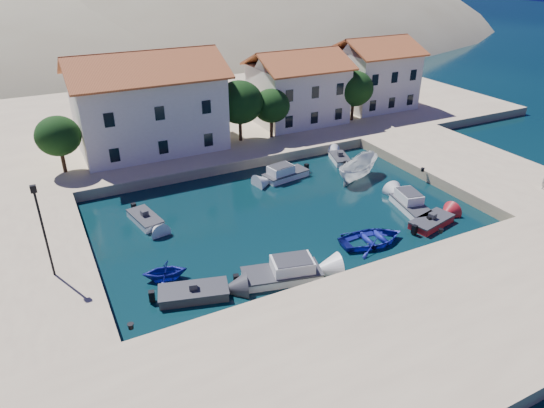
{
  "coord_description": "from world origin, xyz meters",
  "views": [
    {
      "loc": [
        -16.66,
        -20.63,
        18.99
      ],
      "look_at": [
        -1.72,
        8.71,
        2.0
      ],
      "focal_mm": 32.0,
      "sensor_mm": 36.0,
      "label": 1
    }
  ],
  "objects_px": {
    "building_mid": "(298,86)",
    "cabin_cruiser_south": "(282,273)",
    "building_left": "(147,100)",
    "building_right": "(374,72)",
    "lamppost": "(42,223)",
    "rowboat_south": "(371,243)",
    "cabin_cruiser_east": "(412,205)",
    "boat_east": "(357,178)"
  },
  "relations": [
    {
      "from": "lamppost",
      "to": "building_mid",
      "type": "bearing_deg",
      "value": 35.45
    },
    {
      "from": "building_left",
      "to": "cabin_cruiser_east",
      "type": "height_order",
      "value": "building_left"
    },
    {
      "from": "building_left",
      "to": "lamppost",
      "type": "height_order",
      "value": "building_left"
    },
    {
      "from": "building_mid",
      "to": "building_right",
      "type": "height_order",
      "value": "building_right"
    },
    {
      "from": "building_left",
      "to": "boat_east",
      "type": "bearing_deg",
      "value": -43.31
    },
    {
      "from": "lamppost",
      "to": "rowboat_south",
      "type": "xyz_separation_m",
      "value": [
        21.27,
        -4.76,
        -4.75
      ]
    },
    {
      "from": "building_left",
      "to": "cabin_cruiser_east",
      "type": "distance_m",
      "value": 27.77
    },
    {
      "from": "building_mid",
      "to": "building_right",
      "type": "distance_m",
      "value": 12.04
    },
    {
      "from": "building_mid",
      "to": "cabin_cruiser_east",
      "type": "distance_m",
      "value": 23.7
    },
    {
      "from": "cabin_cruiser_south",
      "to": "cabin_cruiser_east",
      "type": "relative_size",
      "value": 1.14
    },
    {
      "from": "building_mid",
      "to": "building_right",
      "type": "xyz_separation_m",
      "value": [
        12.0,
        1.0,
        0.25
      ]
    },
    {
      "from": "building_left",
      "to": "cabin_cruiser_south",
      "type": "bearing_deg",
      "value": -86.13
    },
    {
      "from": "cabin_cruiser_east",
      "to": "building_right",
      "type": "bearing_deg",
      "value": -18.3
    },
    {
      "from": "cabin_cruiser_south",
      "to": "rowboat_south",
      "type": "height_order",
      "value": "cabin_cruiser_south"
    },
    {
      "from": "building_right",
      "to": "lamppost",
      "type": "bearing_deg",
      "value": -152.07
    },
    {
      "from": "building_left",
      "to": "rowboat_south",
      "type": "distance_m",
      "value": 27.27
    },
    {
      "from": "lamppost",
      "to": "cabin_cruiser_south",
      "type": "xyz_separation_m",
      "value": [
        13.24,
        -5.69,
        -4.28
      ]
    },
    {
      "from": "lamppost",
      "to": "cabin_cruiser_south",
      "type": "distance_m",
      "value": 15.03
    },
    {
      "from": "rowboat_south",
      "to": "cabin_cruiser_south",
      "type": "bearing_deg",
      "value": 102.89
    },
    {
      "from": "rowboat_south",
      "to": "boat_east",
      "type": "height_order",
      "value": "boat_east"
    },
    {
      "from": "building_right",
      "to": "cabin_cruiser_south",
      "type": "distance_m",
      "value": 39.88
    },
    {
      "from": "cabin_cruiser_south",
      "to": "boat_east",
      "type": "relative_size",
      "value": 0.98
    },
    {
      "from": "cabin_cruiser_south",
      "to": "cabin_cruiser_east",
      "type": "bearing_deg",
      "value": 27.72
    },
    {
      "from": "building_mid",
      "to": "rowboat_south",
      "type": "bearing_deg",
      "value": -107.72
    },
    {
      "from": "building_mid",
      "to": "rowboat_south",
      "type": "xyz_separation_m",
      "value": [
        -8.23,
        -25.76,
        -5.22
      ]
    },
    {
      "from": "building_left",
      "to": "boat_east",
      "type": "height_order",
      "value": "building_left"
    },
    {
      "from": "building_left",
      "to": "building_mid",
      "type": "bearing_deg",
      "value": 3.18
    },
    {
      "from": "building_right",
      "to": "building_left",
      "type": "bearing_deg",
      "value": -176.19
    },
    {
      "from": "building_right",
      "to": "rowboat_south",
      "type": "xyz_separation_m",
      "value": [
        -20.23,
        -26.76,
        -5.47
      ]
    },
    {
      "from": "building_right",
      "to": "cabin_cruiser_east",
      "type": "relative_size",
      "value": 1.95
    },
    {
      "from": "cabin_cruiser_east",
      "to": "rowboat_south",
      "type": "bearing_deg",
      "value": 125.38
    },
    {
      "from": "building_right",
      "to": "lamppost",
      "type": "xyz_separation_m",
      "value": [
        -41.5,
        -22.0,
        -0.72
      ]
    },
    {
      "from": "cabin_cruiser_east",
      "to": "boat_east",
      "type": "height_order",
      "value": "cabin_cruiser_east"
    },
    {
      "from": "cabin_cruiser_south",
      "to": "rowboat_south",
      "type": "xyz_separation_m",
      "value": [
        8.03,
        0.93,
        -0.48
      ]
    },
    {
      "from": "building_left",
      "to": "building_right",
      "type": "relative_size",
      "value": 1.56
    },
    {
      "from": "building_left",
      "to": "cabin_cruiser_east",
      "type": "xyz_separation_m",
      "value": [
        15.88,
        -22.12,
        -5.46
      ]
    },
    {
      "from": "building_left",
      "to": "rowboat_south",
      "type": "relative_size",
      "value": 2.95
    },
    {
      "from": "cabin_cruiser_south",
      "to": "rowboat_south",
      "type": "relative_size",
      "value": 1.11
    },
    {
      "from": "cabin_cruiser_south",
      "to": "building_right",
      "type": "bearing_deg",
      "value": 57.97
    },
    {
      "from": "building_mid",
      "to": "lamppost",
      "type": "bearing_deg",
      "value": -144.55
    },
    {
      "from": "lamppost",
      "to": "rowboat_south",
      "type": "bearing_deg",
      "value": -12.61
    },
    {
      "from": "building_mid",
      "to": "cabin_cruiser_south",
      "type": "xyz_separation_m",
      "value": [
        -16.26,
        -26.69,
        -4.75
      ]
    }
  ]
}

